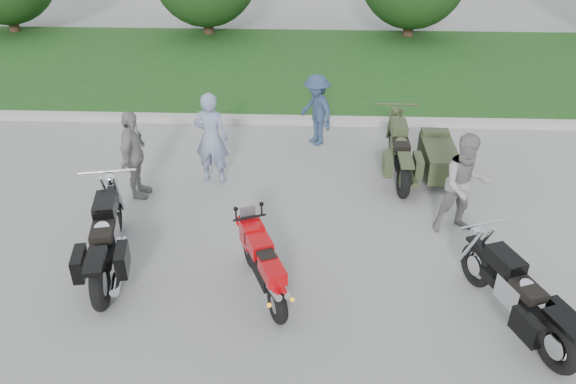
{
  "coord_description": "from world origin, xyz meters",
  "views": [
    {
      "loc": [
        0.65,
        -6.35,
        5.36
      ],
      "look_at": [
        0.32,
        1.4,
        0.8
      ],
      "focal_mm": 35.0,
      "sensor_mm": 36.0,
      "label": 1
    }
  ],
  "objects_px": {
    "cruiser_left": "(106,243)",
    "cruiser_sidecar": "(422,157)",
    "person_stripe": "(211,138)",
    "person_grey": "(465,185)",
    "person_denim": "(316,110)",
    "cruiser_right": "(520,299)",
    "sportbike_red": "(263,264)",
    "person_back": "(134,155)"
  },
  "relations": [
    {
      "from": "cruiser_right",
      "to": "person_stripe",
      "type": "bearing_deg",
      "value": 120.11
    },
    {
      "from": "cruiser_sidecar",
      "to": "person_stripe",
      "type": "height_order",
      "value": "person_stripe"
    },
    {
      "from": "person_stripe",
      "to": "person_denim",
      "type": "relative_size",
      "value": 1.16
    },
    {
      "from": "sportbike_red",
      "to": "cruiser_sidecar",
      "type": "xyz_separation_m",
      "value": [
        2.8,
        3.58,
        -0.06
      ]
    },
    {
      "from": "person_back",
      "to": "cruiser_left",
      "type": "bearing_deg",
      "value": -171.19
    },
    {
      "from": "cruiser_left",
      "to": "cruiser_sidecar",
      "type": "bearing_deg",
      "value": 20.12
    },
    {
      "from": "cruiser_right",
      "to": "sportbike_red",
      "type": "bearing_deg",
      "value": 150.58
    },
    {
      "from": "sportbike_red",
      "to": "person_stripe",
      "type": "xyz_separation_m",
      "value": [
        -1.24,
        3.27,
        0.39
      ]
    },
    {
      "from": "cruiser_left",
      "to": "cruiser_right",
      "type": "height_order",
      "value": "cruiser_left"
    },
    {
      "from": "sportbike_red",
      "to": "cruiser_right",
      "type": "bearing_deg",
      "value": -31.31
    },
    {
      "from": "sportbike_red",
      "to": "cruiser_right",
      "type": "distance_m",
      "value": 3.43
    },
    {
      "from": "sportbike_red",
      "to": "cruiser_right",
      "type": "relative_size",
      "value": 0.77
    },
    {
      "from": "cruiser_right",
      "to": "cruiser_sidecar",
      "type": "bearing_deg",
      "value": 77.75
    },
    {
      "from": "cruiser_sidecar",
      "to": "person_grey",
      "type": "xyz_separation_m",
      "value": [
        0.34,
        -1.83,
        0.42
      ]
    },
    {
      "from": "cruiser_sidecar",
      "to": "person_back",
      "type": "xyz_separation_m",
      "value": [
        -5.34,
        -0.94,
        0.38
      ]
    },
    {
      "from": "cruiser_left",
      "to": "cruiser_sidecar",
      "type": "xyz_separation_m",
      "value": [
        5.17,
        3.15,
        -0.06
      ]
    },
    {
      "from": "cruiser_left",
      "to": "cruiser_right",
      "type": "distance_m",
      "value": 5.84
    },
    {
      "from": "cruiser_right",
      "to": "person_back",
      "type": "bearing_deg",
      "value": 131.4
    },
    {
      "from": "person_stripe",
      "to": "person_grey",
      "type": "xyz_separation_m",
      "value": [
        4.37,
        -1.52,
        -0.03
      ]
    },
    {
      "from": "cruiser_left",
      "to": "person_stripe",
      "type": "distance_m",
      "value": 3.09
    },
    {
      "from": "person_denim",
      "to": "person_back",
      "type": "relative_size",
      "value": 0.94
    },
    {
      "from": "person_grey",
      "to": "person_denim",
      "type": "xyz_separation_m",
      "value": [
        -2.4,
        3.29,
        -0.09
      ]
    },
    {
      "from": "cruiser_left",
      "to": "person_stripe",
      "type": "height_order",
      "value": "person_stripe"
    },
    {
      "from": "sportbike_red",
      "to": "person_back",
      "type": "xyz_separation_m",
      "value": [
        -2.54,
        2.64,
        0.32
      ]
    },
    {
      "from": "person_back",
      "to": "person_grey",
      "type": "bearing_deg",
      "value": -94.49
    },
    {
      "from": "cruiser_right",
      "to": "person_grey",
      "type": "distance_m",
      "value": 2.34
    },
    {
      "from": "person_stripe",
      "to": "person_back",
      "type": "height_order",
      "value": "person_stripe"
    },
    {
      "from": "cruiser_left",
      "to": "cruiser_right",
      "type": "xyz_separation_m",
      "value": [
        5.76,
        -0.96,
        -0.04
      ]
    },
    {
      "from": "cruiser_left",
      "to": "person_stripe",
      "type": "bearing_deg",
      "value": 57.09
    },
    {
      "from": "cruiser_right",
      "to": "cruiser_sidecar",
      "type": "xyz_separation_m",
      "value": [
        -0.59,
        4.11,
        -0.01
      ]
    },
    {
      "from": "person_stripe",
      "to": "person_grey",
      "type": "relative_size",
      "value": 1.03
    },
    {
      "from": "person_stripe",
      "to": "person_back",
      "type": "xyz_separation_m",
      "value": [
        -1.3,
        -0.63,
        -0.07
      ]
    },
    {
      "from": "person_stripe",
      "to": "person_grey",
      "type": "bearing_deg",
      "value": 169.93
    },
    {
      "from": "cruiser_right",
      "to": "person_stripe",
      "type": "xyz_separation_m",
      "value": [
        -4.63,
        3.81,
        0.44
      ]
    },
    {
      "from": "sportbike_red",
      "to": "cruiser_right",
      "type": "xyz_separation_m",
      "value": [
        3.39,
        -0.54,
        -0.05
      ]
    },
    {
      "from": "person_stripe",
      "to": "person_denim",
      "type": "height_order",
      "value": "person_stripe"
    },
    {
      "from": "person_stripe",
      "to": "person_denim",
      "type": "xyz_separation_m",
      "value": [
        1.98,
        1.77,
        -0.12
      ]
    },
    {
      "from": "cruiser_right",
      "to": "person_stripe",
      "type": "distance_m",
      "value": 6.01
    },
    {
      "from": "person_stripe",
      "to": "cruiser_sidecar",
      "type": "bearing_deg",
      "value": -166.58
    },
    {
      "from": "person_grey",
      "to": "person_back",
      "type": "xyz_separation_m",
      "value": [
        -5.68,
        0.89,
        -0.04
      ]
    },
    {
      "from": "cruiser_sidecar",
      "to": "person_denim",
      "type": "relative_size",
      "value": 1.6
    },
    {
      "from": "cruiser_right",
      "to": "person_back",
      "type": "relative_size",
      "value": 1.36
    }
  ]
}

